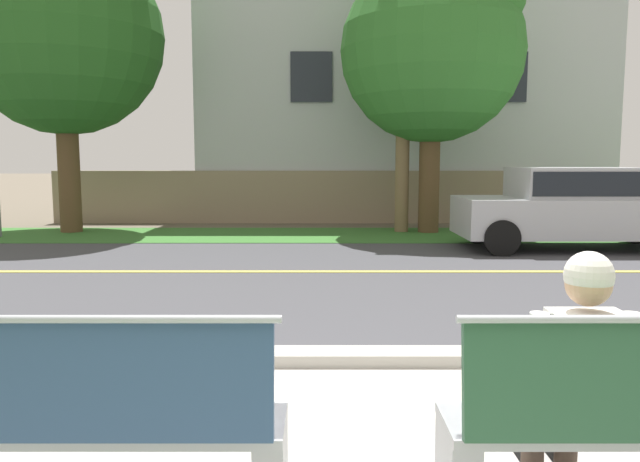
{
  "coord_description": "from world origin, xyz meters",
  "views": [
    {
      "loc": [
        -0.21,
        -2.51,
        1.66
      ],
      "look_at": [
        -0.23,
        3.24,
        1.0
      ],
      "focal_mm": 34.18,
      "sensor_mm": 36.0,
      "label": 1
    }
  ],
  "objects": [
    {
      "name": "shade_tree_far_left",
      "position": [
        -5.88,
        11.55,
        4.82
      ],
      "size": [
        4.5,
        4.5,
        7.42
      ],
      "color": "brown",
      "rests_on": "ground_plane"
    },
    {
      "name": "car_silver_near",
      "position": [
        4.57,
        8.9,
        0.85
      ],
      "size": [
        4.3,
        1.86,
        1.54
      ],
      "color": "#B2B5BC",
      "rests_on": "ground_plane"
    },
    {
      "name": "ground_plane",
      "position": [
        0.0,
        8.0,
        0.0
      ],
      "size": [
        140.0,
        140.0,
        0.0
      ],
      "primitive_type": "plane",
      "color": "#665B4C"
    },
    {
      "name": "shade_tree_left",
      "position": [
        2.44,
        11.5,
        4.42
      ],
      "size": [
        4.13,
        4.13,
        6.81
      ],
      "color": "brown",
      "rests_on": "ground_plane"
    },
    {
      "name": "road_centre_line",
      "position": [
        0.0,
        6.5,
        0.01
      ],
      "size": [
        48.0,
        0.14,
        0.01
      ],
      "primitive_type": "cube",
      "color": "#E0CC4C",
      "rests_on": "ground_plane"
    },
    {
      "name": "bench_left",
      "position": [
        -1.31,
        0.17,
        0.46
      ],
      "size": [
        1.86,
        0.48,
        1.01
      ],
      "color": "#9EA0A8",
      "rests_on": "ground_plane"
    },
    {
      "name": "street_asphalt",
      "position": [
        0.0,
        6.5,
        0.0
      ],
      "size": [
        52.0,
        8.0,
        0.01
      ],
      "primitive_type": "cube",
      "color": "#424247",
      "rests_on": "ground_plane"
    },
    {
      "name": "seated_person_white",
      "position": [
        1.03,
        0.34,
        0.68
      ],
      "size": [
        0.52,
        0.68,
        1.25
      ],
      "color": "#47382D",
      "rests_on": "ground_plane"
    },
    {
      "name": "far_verge_grass",
      "position": [
        0.0,
        11.07,
        0.01
      ],
      "size": [
        48.0,
        2.8,
        0.02
      ],
      "primitive_type": "cube",
      "color": "#38702D",
      "rests_on": "ground_plane"
    },
    {
      "name": "house_across_street",
      "position": [
        2.12,
        17.03,
        3.84
      ],
      "size": [
        12.26,
        6.91,
        7.6
      ],
      "color": "#B7BCC1",
      "rests_on": "ground_plane"
    },
    {
      "name": "curb_edge",
      "position": [
        0.0,
        2.35,
        0.06
      ],
      "size": [
        44.0,
        0.3,
        0.11
      ],
      "primitive_type": "cube",
      "color": "#ADA89E",
      "rests_on": "ground_plane"
    },
    {
      "name": "garden_wall",
      "position": [
        -0.82,
        13.83,
        0.7
      ],
      "size": [
        13.0,
        0.36,
        1.4
      ],
      "primitive_type": "cube",
      "color": "gray",
      "rests_on": "ground_plane"
    }
  ]
}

